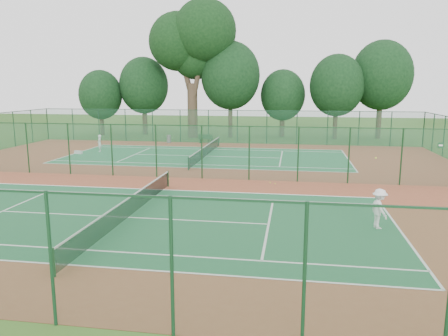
{
  "coord_description": "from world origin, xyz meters",
  "views": [
    {
      "loc": [
        7.35,
        -27.34,
        5.96
      ],
      "look_at": [
        3.71,
        -4.49,
        1.6
      ],
      "focal_mm": 35.0,
      "sensor_mm": 36.0,
      "label": 1
    }
  ],
  "objects_px": {
    "player_near": "(379,209)",
    "bench": "(206,139)",
    "kit_bag": "(78,152)",
    "trash_bin": "(169,139)",
    "player_far": "(100,143)",
    "big_tree": "(193,41)"
  },
  "relations": [
    {
      "from": "player_near",
      "to": "bench",
      "type": "bearing_deg",
      "value": 8.66
    },
    {
      "from": "kit_bag",
      "to": "player_near",
      "type": "bearing_deg",
      "value": -23.64
    },
    {
      "from": "kit_bag",
      "to": "trash_bin",
      "type": "bearing_deg",
      "value": 70.49
    },
    {
      "from": "player_far",
      "to": "bench",
      "type": "height_order",
      "value": "player_far"
    },
    {
      "from": "player_near",
      "to": "player_far",
      "type": "distance_m",
      "value": 28.37
    },
    {
      "from": "player_near",
      "to": "kit_bag",
      "type": "xyz_separation_m",
      "value": [
        -22.52,
        17.32,
        -0.72
      ]
    },
    {
      "from": "player_far",
      "to": "bench",
      "type": "xyz_separation_m",
      "value": [
        8.45,
        7.36,
        -0.29
      ]
    },
    {
      "from": "player_near",
      "to": "bench",
      "type": "xyz_separation_m",
      "value": [
        -12.75,
        26.21,
        -0.37
      ]
    },
    {
      "from": "trash_bin",
      "to": "big_tree",
      "type": "distance_m",
      "value": 12.05
    },
    {
      "from": "player_far",
      "to": "trash_bin",
      "type": "relative_size",
      "value": 1.89
    },
    {
      "from": "bench",
      "to": "big_tree",
      "type": "relative_size",
      "value": 0.1
    },
    {
      "from": "player_near",
      "to": "big_tree",
      "type": "distance_m",
      "value": 36.53
    },
    {
      "from": "player_far",
      "to": "kit_bag",
      "type": "xyz_separation_m",
      "value": [
        -1.32,
        -1.54,
        -0.65
      ]
    },
    {
      "from": "trash_bin",
      "to": "big_tree",
      "type": "relative_size",
      "value": 0.05
    },
    {
      "from": "player_near",
      "to": "bench",
      "type": "relative_size",
      "value": 1.07
    },
    {
      "from": "kit_bag",
      "to": "big_tree",
      "type": "relative_size",
      "value": 0.05
    },
    {
      "from": "trash_bin",
      "to": "player_far",
      "type": "bearing_deg",
      "value": -121.7
    },
    {
      "from": "trash_bin",
      "to": "big_tree",
      "type": "bearing_deg",
      "value": 74.89
    },
    {
      "from": "player_far",
      "to": "bench",
      "type": "distance_m",
      "value": 11.21
    },
    {
      "from": "player_far",
      "to": "trash_bin",
      "type": "xyz_separation_m",
      "value": [
        4.46,
        7.23,
        -0.38
      ]
    },
    {
      "from": "trash_bin",
      "to": "kit_bag",
      "type": "height_order",
      "value": "trash_bin"
    },
    {
      "from": "player_near",
      "to": "big_tree",
      "type": "bearing_deg",
      "value": 8.46
    }
  ]
}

